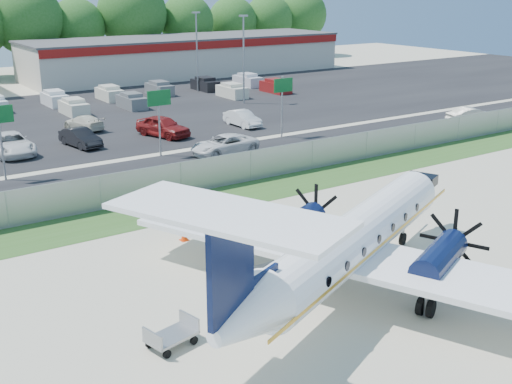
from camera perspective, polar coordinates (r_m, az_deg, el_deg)
ground at (r=27.85m, az=6.97°, el=-7.67°), size 170.00×170.00×0.00m
grass_verge at (r=37.02m, az=-5.19°, el=-1.01°), size 170.00×4.00×0.02m
access_road at (r=43.02m, az=-9.72°, el=1.51°), size 170.00×8.00×0.02m
parking_lot at (r=62.29m, az=-17.85°, el=5.98°), size 170.00×32.00×0.02m
perimeter_fence at (r=38.41m, az=-6.68°, el=1.20°), size 120.00×0.06×1.99m
building_east at (r=91.85m, az=-6.20°, el=11.97°), size 44.40×12.40×5.24m
sign_mid at (r=46.88m, az=-8.61°, el=7.44°), size 1.80×0.26×5.00m
sign_right at (r=52.46m, az=2.40°, el=8.73°), size 1.80×0.26×5.00m
light_pole_ne at (r=67.96m, az=-1.11°, el=12.22°), size 0.90×0.35×9.09m
light_pole_se at (r=76.52m, az=-5.29°, el=12.79°), size 0.90×0.35×9.09m
aircraft at (r=25.69m, az=8.52°, el=-4.25°), size 19.69×19.11×6.12m
baggage_cart_near at (r=26.94m, az=0.63°, el=-7.13°), size 2.35×1.48×1.20m
baggage_cart_far at (r=22.91m, az=-7.52°, el=-12.51°), size 1.91×1.39×0.91m
cone_starboard_wing at (r=31.73m, az=-6.40°, el=-3.84°), size 0.40×0.40×0.57m
road_car_mid at (r=47.77m, az=-2.81°, el=3.38°), size 5.27×2.59×1.44m
road_car_east at (r=61.26m, az=18.64°, el=5.71°), size 4.90×2.97×1.53m
parked_car_b at (r=51.02m, az=-20.87°, el=3.15°), size 2.67×5.73×1.59m
parked_car_c at (r=51.80m, az=-15.28°, el=3.91°), size 2.25×4.54×1.43m
parked_car_d at (r=53.93m, az=-8.23°, el=4.91°), size 3.44×5.42×1.72m
parked_car_e at (r=57.39m, az=-1.21°, el=5.87°), size 1.57×4.28×1.40m
parked_car_g at (r=57.83m, az=-15.01°, el=5.35°), size 2.71×4.69×1.28m
far_parking_rows at (r=67.03m, az=-19.10°, el=6.64°), size 56.00×10.00×1.60m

